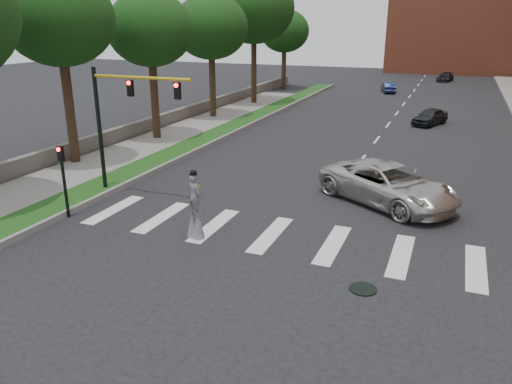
% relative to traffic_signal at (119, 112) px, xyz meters
% --- Properties ---
extents(ground_plane, '(160.00, 160.00, 0.00)m').
position_rel_traffic_signal_xyz_m(ground_plane, '(9.78, -3.00, -4.15)').
color(ground_plane, black).
rests_on(ground_plane, ground).
extents(grass_median, '(2.00, 60.00, 0.25)m').
position_rel_traffic_signal_xyz_m(grass_median, '(-1.72, 17.00, -4.03)').
color(grass_median, '#174313').
rests_on(grass_median, ground).
extents(median_curb, '(0.20, 60.00, 0.28)m').
position_rel_traffic_signal_xyz_m(median_curb, '(-0.67, 17.00, -4.01)').
color(median_curb, gray).
rests_on(median_curb, ground).
extents(sidewalk_left, '(4.00, 60.00, 0.18)m').
position_rel_traffic_signal_xyz_m(sidewalk_left, '(-4.72, 7.00, -4.06)').
color(sidewalk_left, slate).
rests_on(sidewalk_left, ground).
extents(stone_wall, '(0.50, 56.00, 1.10)m').
position_rel_traffic_signal_xyz_m(stone_wall, '(-7.22, 19.00, -3.60)').
color(stone_wall, '#59544C').
rests_on(stone_wall, ground).
extents(manhole, '(0.90, 0.90, 0.04)m').
position_rel_traffic_signal_xyz_m(manhole, '(12.78, -5.00, -4.13)').
color(manhole, black).
rests_on(manhole, ground).
extents(building_backdrop, '(26.00, 14.00, 18.00)m').
position_rel_traffic_signal_xyz_m(building_backdrop, '(15.78, 75.00, 4.85)').
color(building_backdrop, '#C25C3D').
rests_on(building_backdrop, ground).
extents(traffic_signal, '(5.30, 0.23, 6.20)m').
position_rel_traffic_signal_xyz_m(traffic_signal, '(0.00, 0.00, 0.00)').
color(traffic_signal, black).
rests_on(traffic_signal, ground).
extents(secondary_signal, '(0.25, 0.21, 3.23)m').
position_rel_traffic_signal_xyz_m(secondary_signal, '(-0.52, -3.50, -2.20)').
color(secondary_signal, black).
rests_on(secondary_signal, ground).
extents(stilt_performer, '(0.82, 0.63, 2.84)m').
position_rel_traffic_signal_xyz_m(stilt_performer, '(5.78, -3.34, -3.05)').
color(stilt_performer, '#301F13').
rests_on(stilt_performer, ground).
extents(suv_crossing, '(7.47, 6.36, 1.90)m').
position_rel_traffic_signal_xyz_m(suv_crossing, '(12.35, 3.55, -3.20)').
color(suv_crossing, beige).
rests_on(suv_crossing, ground).
extents(car_near, '(3.05, 4.35, 1.38)m').
position_rel_traffic_signal_xyz_m(car_near, '(12.98, 24.29, -3.46)').
color(car_near, black).
rests_on(car_near, ground).
extents(car_mid, '(2.29, 3.94, 1.23)m').
position_rel_traffic_signal_xyz_m(car_mid, '(7.00, 43.38, -3.54)').
color(car_mid, navy).
rests_on(car_mid, ground).
extents(car_far, '(2.53, 4.40, 1.20)m').
position_rel_traffic_signal_xyz_m(car_far, '(12.98, 58.61, -3.55)').
color(car_far, black).
rests_on(car_far, ground).
extents(tree_1, '(6.21, 6.21, 11.02)m').
position_rel_traffic_signal_xyz_m(tree_1, '(-6.19, 3.58, 4.19)').
color(tree_1, '#301F13').
rests_on(tree_1, ground).
extents(tree_2, '(5.94, 5.94, 10.24)m').
position_rel_traffic_signal_xyz_m(tree_2, '(-5.21, 11.09, 3.51)').
color(tree_2, '#301F13').
rests_on(tree_2, ground).
extents(tree_3, '(6.38, 6.38, 10.48)m').
position_rel_traffic_signal_xyz_m(tree_3, '(-5.26, 20.42, 3.58)').
color(tree_3, '#301F13').
rests_on(tree_3, ground).
extents(tree_4, '(8.09, 8.09, 12.90)m').
position_rel_traffic_signal_xyz_m(tree_4, '(-4.88, 29.20, 5.28)').
color(tree_4, '#301F13').
rests_on(tree_4, ground).
extents(tree_5, '(6.11, 6.11, 9.69)m').
position_rel_traffic_signal_xyz_m(tree_5, '(-5.95, 41.96, 2.90)').
color(tree_5, '#301F13').
rests_on(tree_5, ground).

